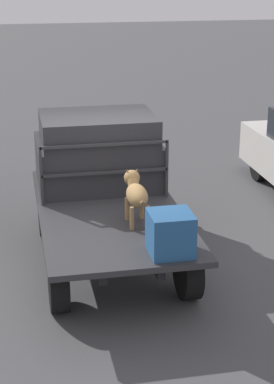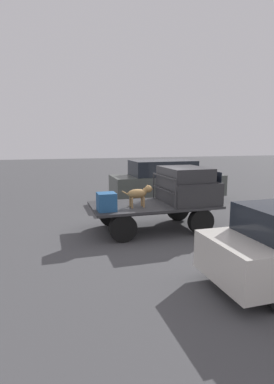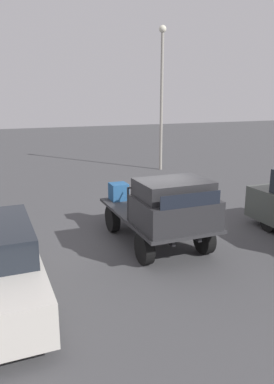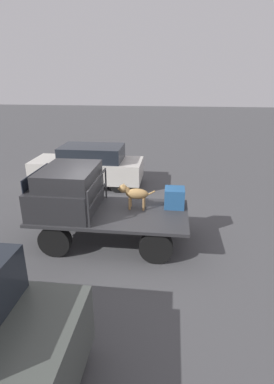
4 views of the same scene
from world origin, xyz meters
name	(u,v)px [view 2 (image 2 of 4)]	position (x,y,z in m)	size (l,w,h in m)	color
ground_plane	(154,230)	(0.00, 0.00, 0.00)	(80.00, 80.00, 0.00)	#474749
flatbed_truck	(154,211)	(0.00, 0.00, 0.63)	(4.02, 2.05, 0.87)	black
truck_cab	(186,186)	(1.14, 0.00, 1.42)	(1.57, 1.93, 1.16)	#28282B
truck_headboard	(164,185)	(0.33, 0.00, 1.46)	(0.04, 1.93, 0.90)	#2D2D30
dog	(140,193)	(-0.57, -0.29, 1.30)	(1.02, 0.28, 0.70)	#9E7547
cargo_crate	(107,202)	(-1.65, -0.51, 1.13)	(0.53, 0.53, 0.53)	#235184
parked_pickup_far	(166,181)	(2.22, 4.42, 0.96)	(5.38, 1.97, 1.95)	black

